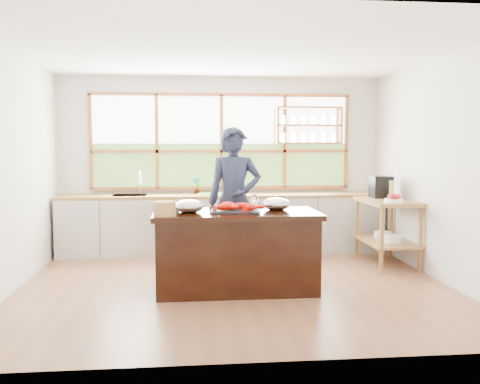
{
  "coord_description": "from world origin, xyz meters",
  "views": [
    {
      "loc": [
        -0.56,
        -6.14,
        1.65
      ],
      "look_at": [
        0.08,
        0.15,
        1.09
      ],
      "focal_mm": 40.0,
      "sensor_mm": 36.0,
      "label": 1
    }
  ],
  "objects": [
    {
      "name": "cook",
      "position": [
        0.05,
        0.57,
        0.94
      ],
      "size": [
        0.68,
        0.45,
        1.88
      ],
      "primitive_type": "imported",
      "rotation": [
        0.0,
        0.0,
        0.0
      ],
      "color": "#1B2036",
      "rests_on": "ground_plane"
    },
    {
      "name": "espresso_machine",
      "position": [
        2.19,
        1.16,
        1.05
      ],
      "size": [
        0.27,
        0.29,
        0.31
      ],
      "primitive_type": "cube",
      "rotation": [
        0.0,
        0.0,
        -0.01
      ],
      "color": "black",
      "rests_on": "right_shelf_unit"
    },
    {
      "name": "parchment_roll",
      "position": [
        -0.73,
        -0.07,
        0.94
      ],
      "size": [
        0.23,
        0.3,
        0.08
      ],
      "primitive_type": "cylinder",
      "rotation": [
        1.57,
        0.0,
        0.56
      ],
      "color": "silver",
      "rests_on": "island"
    },
    {
      "name": "back_counter",
      "position": [
        -0.02,
        1.94,
        0.45
      ],
      "size": [
        4.9,
        0.63,
        0.9
      ],
      "color": "#B4B0AB",
      "rests_on": "ground_plane"
    },
    {
      "name": "wicker_basket",
      "position": [
        -0.79,
        -0.47,
        0.98
      ],
      "size": [
        0.24,
        0.24,
        0.15
      ],
      "primitive_type": "cylinder",
      "color": "#BD7B4A",
      "rests_on": "island"
    },
    {
      "name": "potted_plant",
      "position": [
        -0.4,
        2.0,
        1.03
      ],
      "size": [
        0.16,
        0.12,
        0.27
      ],
      "primitive_type": "imported",
      "rotation": [
        0.0,
        0.0,
        0.18
      ],
      "color": "slate",
      "rests_on": "back_counter"
    },
    {
      "name": "wine_bottle",
      "position": [
        2.24,
        0.88,
        1.03
      ],
      "size": [
        0.08,
        0.08,
        0.26
      ],
      "primitive_type": "cylinder",
      "rotation": [
        0.0,
        0.0,
        -0.22
      ],
      "color": "#A3B552",
      "rests_on": "right_shelf_unit"
    },
    {
      "name": "cutting_board",
      "position": [
        -0.19,
        1.94,
        0.91
      ],
      "size": [
        0.44,
        0.36,
        0.01
      ],
      "primitive_type": "cube",
      "rotation": [
        0.0,
        0.0,
        0.17
      ],
      "color": "green",
      "rests_on": "back_counter"
    },
    {
      "name": "ground_plane",
      "position": [
        0.0,
        0.0,
        0.0
      ],
      "size": [
        5.0,
        5.0,
        0.0
      ],
      "primitive_type": "plane",
      "color": "brown"
    },
    {
      "name": "lobster_pile",
      "position": [
        0.01,
        -0.22,
        0.96
      ],
      "size": [
        0.52,
        0.44,
        0.08
      ],
      "color": "#D20200",
      "rests_on": "slate_board"
    },
    {
      "name": "slate_board",
      "position": [
        -0.01,
        -0.21,
        0.91
      ],
      "size": [
        0.59,
        0.46,
        0.02
      ],
      "primitive_type": "cube",
      "rotation": [
        0.0,
        0.0,
        -0.11
      ],
      "color": "black",
      "rests_on": "island"
    },
    {
      "name": "wine_glass",
      "position": [
        0.18,
        -0.48,
        1.06
      ],
      "size": [
        0.08,
        0.08,
        0.22
      ],
      "color": "white",
      "rests_on": "island"
    },
    {
      "name": "right_shelf_unit",
      "position": [
        2.19,
        0.89,
        0.6
      ],
      "size": [
        0.62,
        1.1,
        0.9
      ],
      "color": "#A87F37",
      "rests_on": "ground_plane"
    },
    {
      "name": "mixing_bowl_left",
      "position": [
        -0.53,
        -0.22,
        0.97
      ],
      "size": [
        0.32,
        0.32,
        0.15
      ],
      "primitive_type": "ellipsoid",
      "color": "#B7B8BE",
      "rests_on": "island"
    },
    {
      "name": "room_shell",
      "position": [
        0.02,
        0.51,
        1.75
      ],
      "size": [
        5.02,
        4.52,
        2.71
      ],
      "color": "silver",
      "rests_on": "ground_plane"
    },
    {
      "name": "mixing_bowl_right",
      "position": [
        0.48,
        -0.07,
        0.97
      ],
      "size": [
        0.31,
        0.31,
        0.15
      ],
      "primitive_type": "ellipsoid",
      "color": "#B7B8BE",
      "rests_on": "island"
    },
    {
      "name": "island",
      "position": [
        0.0,
        -0.2,
        0.45
      ],
      "size": [
        1.85,
        0.9,
        0.9
      ],
      "color": "black",
      "rests_on": "ground_plane"
    },
    {
      "name": "fruit_bowl",
      "position": [
        2.14,
        0.55,
        0.94
      ],
      "size": [
        0.25,
        0.25,
        0.11
      ],
      "color": "white",
      "rests_on": "right_shelf_unit"
    }
  ]
}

